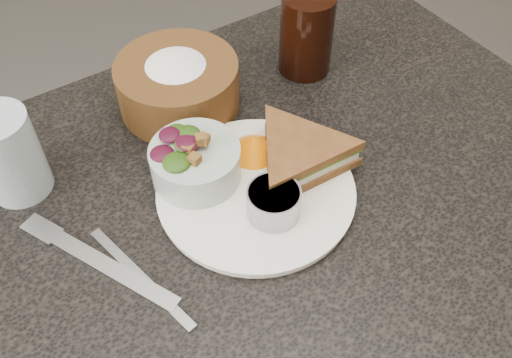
{
  "coord_description": "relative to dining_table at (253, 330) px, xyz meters",
  "views": [
    {
      "loc": [
        -0.25,
        -0.39,
        1.33
      ],
      "look_at": [
        0.01,
        0.01,
        0.78
      ],
      "focal_mm": 40.0,
      "sensor_mm": 36.0,
      "label": 1
    }
  ],
  "objects": [
    {
      "name": "dining_table",
      "position": [
        0.0,
        0.0,
        0.0
      ],
      "size": [
        1.0,
        0.7,
        0.75
      ],
      "primitive_type": "cube",
      "color": "black",
      "rests_on": "floor"
    },
    {
      "name": "dinner_plate",
      "position": [
        0.01,
        0.01,
        0.38
      ],
      "size": [
        0.25,
        0.25,
        0.01
      ],
      "primitive_type": "cylinder",
      "color": "white",
      "rests_on": "dining_table"
    },
    {
      "name": "sandwich",
      "position": [
        0.08,
        0.01,
        0.41
      ],
      "size": [
        0.17,
        0.17,
        0.05
      ],
      "primitive_type": null,
      "rotation": [
        0.0,
        0.0,
        -0.03
      ],
      "color": "brown",
      "rests_on": "dinner_plate"
    },
    {
      "name": "salad_bowl",
      "position": [
        -0.04,
        0.07,
        0.42
      ],
      "size": [
        0.15,
        0.15,
        0.07
      ],
      "primitive_type": null,
      "rotation": [
        0.0,
        0.0,
        -0.4
      ],
      "color": "#A0AEA6",
      "rests_on": "dinner_plate"
    },
    {
      "name": "dressing_ramekin",
      "position": [
        0.01,
        -0.04,
        0.41
      ],
      "size": [
        0.07,
        0.07,
        0.04
      ],
      "primitive_type": "cylinder",
      "rotation": [
        0.0,
        0.0,
        -0.09
      ],
      "color": "#9396A0",
      "rests_on": "dinner_plate"
    },
    {
      "name": "orange_wedge",
      "position": [
        0.04,
        0.06,
        0.4
      ],
      "size": [
        0.08,
        0.08,
        0.03
      ],
      "primitive_type": "cone",
      "rotation": [
        0.0,
        0.0,
        0.11
      ],
      "color": "orange",
      "rests_on": "dinner_plate"
    },
    {
      "name": "fork",
      "position": [
        -0.2,
        0.01,
        0.38
      ],
      "size": [
        0.11,
        0.19,
        0.01
      ],
      "primitive_type": "cube",
      "rotation": [
        0.0,
        0.0,
        0.45
      ],
      "color": "#A4A4A5",
      "rests_on": "dining_table"
    },
    {
      "name": "knife",
      "position": [
        -0.17,
        -0.03,
        0.38
      ],
      "size": [
        0.05,
        0.18,
        0.0
      ],
      "primitive_type": "cube",
      "rotation": [
        0.0,
        0.0,
        0.21
      ],
      "color": "gray",
      "rests_on": "dining_table"
    },
    {
      "name": "bread_basket",
      "position": [
        0.01,
        0.21,
        0.43
      ],
      "size": [
        0.21,
        0.21,
        0.1
      ],
      "primitive_type": null,
      "rotation": [
        0.0,
        0.0,
        0.2
      ],
      "color": "#4E2E17",
      "rests_on": "dining_table"
    },
    {
      "name": "cola_glass",
      "position": [
        0.22,
        0.18,
        0.44
      ],
      "size": [
        0.11,
        0.11,
        0.14
      ],
      "primitive_type": null,
      "rotation": [
        0.0,
        0.0,
        -0.42
      ],
      "color": "black",
      "rests_on": "dining_table"
    },
    {
      "name": "water_glass",
      "position": [
        -0.24,
        0.18,
        0.44
      ],
      "size": [
        0.08,
        0.08,
        0.12
      ],
      "primitive_type": "cylinder",
      "rotation": [
        0.0,
        0.0,
        0.02
      ],
      "color": "#A0B0BC",
      "rests_on": "dining_table"
    }
  ]
}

